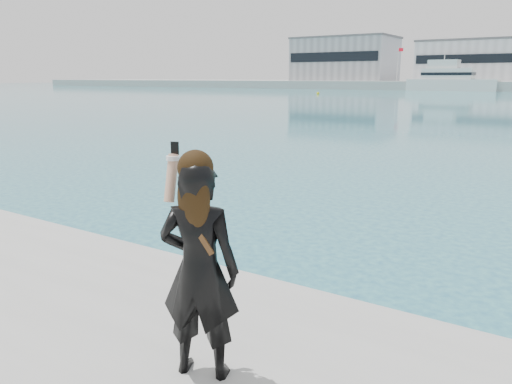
% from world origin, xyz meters
% --- Properties ---
extents(warehouse_grey_left, '(26.52, 16.36, 11.50)m').
position_xyz_m(warehouse_grey_left, '(-55.00, 127.98, 7.76)').
color(warehouse_grey_left, gray).
rests_on(warehouse_grey_left, far_quay).
extents(warehouse_white, '(24.48, 15.35, 9.50)m').
position_xyz_m(warehouse_white, '(-22.00, 127.98, 6.76)').
color(warehouse_white, silver).
rests_on(warehouse_white, far_quay).
extents(flagpole_left, '(1.28, 0.16, 8.00)m').
position_xyz_m(flagpole_left, '(-37.91, 121.00, 6.54)').
color(flagpole_left, silver).
rests_on(flagpole_left, far_quay).
extents(motor_yacht, '(18.51, 5.49, 8.59)m').
position_xyz_m(motor_yacht, '(-23.33, 111.77, 2.42)').
color(motor_yacht, silver).
rests_on(motor_yacht, ground).
extents(buoy_far, '(0.50, 0.50, 0.50)m').
position_xyz_m(buoy_far, '(-37.20, 76.26, 0.00)').
color(buoy_far, yellow).
rests_on(buoy_far, ground).
extents(woman, '(0.65, 0.53, 1.62)m').
position_xyz_m(woman, '(0.11, -0.72, 1.62)').
color(woman, black).
rests_on(woman, near_quay).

